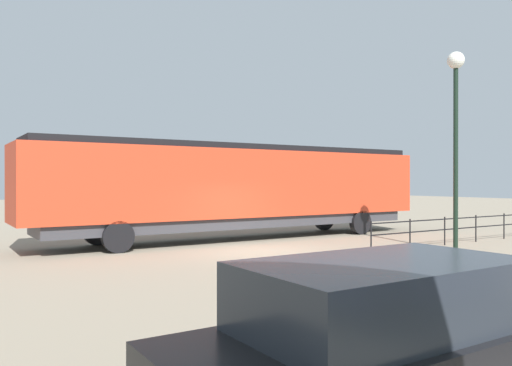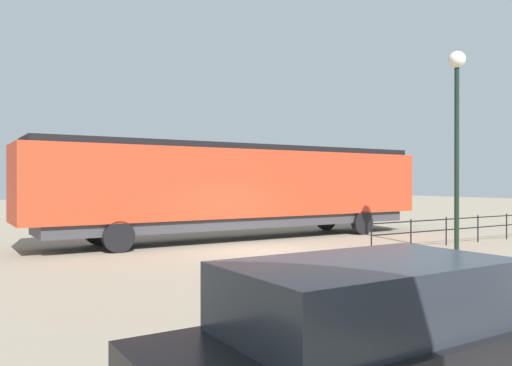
{
  "view_description": "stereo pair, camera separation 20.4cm",
  "coord_description": "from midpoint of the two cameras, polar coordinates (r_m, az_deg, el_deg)",
  "views": [
    {
      "loc": [
        14.83,
        -9.75,
        2.45
      ],
      "look_at": [
        0.21,
        -0.39,
        2.39
      ],
      "focal_mm": 35.83,
      "sensor_mm": 36.0,
      "label": 1
    },
    {
      "loc": [
        14.94,
        -9.58,
        2.45
      ],
      "look_at": [
        0.21,
        -0.39,
        2.39
      ],
      "focal_mm": 35.83,
      "sensor_mm": 36.0,
      "label": 2
    }
  ],
  "objects": [
    {
      "name": "platform_fence",
      "position": [
        22.45,
        23.1,
        -4.26
      ],
      "size": [
        0.05,
        11.81,
        1.08
      ],
      "color": "black",
      "rests_on": "ground_plane"
    },
    {
      "name": "locomotive",
      "position": [
        21.84,
        -0.75,
        -0.35
      ],
      "size": [
        2.87,
        17.69,
        3.96
      ],
      "color": "red",
      "rests_on": "ground_plane"
    },
    {
      "name": "lamp_post",
      "position": [
        19.17,
        21.12,
        8.22
      ],
      "size": [
        0.59,
        0.59,
        6.94
      ],
      "color": "black",
      "rests_on": "ground_plane"
    },
    {
      "name": "ground_plane",
      "position": [
        17.92,
        0.36,
        -7.65
      ],
      "size": [
        120.0,
        120.0,
        0.0
      ],
      "primitive_type": "plane",
      "color": "gray"
    },
    {
      "name": "parked_car_black",
      "position": [
        5.21,
        14.28,
        -17.28
      ],
      "size": [
        1.85,
        4.77,
        1.71
      ],
      "color": "black",
      "rests_on": "ground_plane"
    }
  ]
}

